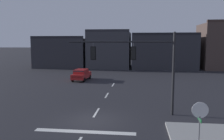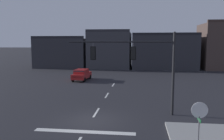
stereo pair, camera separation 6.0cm
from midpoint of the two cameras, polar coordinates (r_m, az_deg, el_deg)
name	(u,v)px [view 2 (the right image)]	position (r m, az deg, el deg)	size (l,w,h in m)	color
ground_plane	(91,121)	(16.92, -5.06, -12.34)	(400.00, 400.00, 0.00)	#232328
stop_bar_paint	(84,132)	(15.09, -6.67, -14.79)	(6.40, 0.50, 0.01)	silver
lane_centreline	(96,112)	(18.78, -3.79, -10.34)	(0.16, 26.40, 0.01)	silver
signal_mast_near_side	(141,60)	(17.65, 7.33, 2.41)	(7.97, 0.67, 6.33)	black
stop_sign	(199,117)	(11.67, 20.76, -10.64)	(0.76, 0.64, 2.83)	#56565B
car_lot_nearside	(82,74)	(34.02, -7.41, -1.08)	(2.12, 4.54, 1.61)	#A81E1E
building_row	(134,51)	(50.80, 5.40, 4.78)	(42.65, 12.02, 9.67)	#2D2D33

